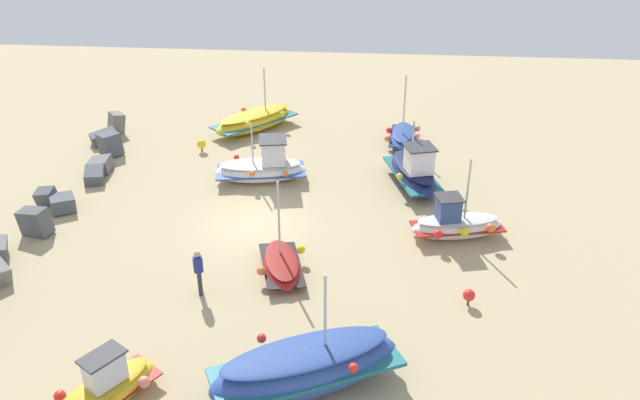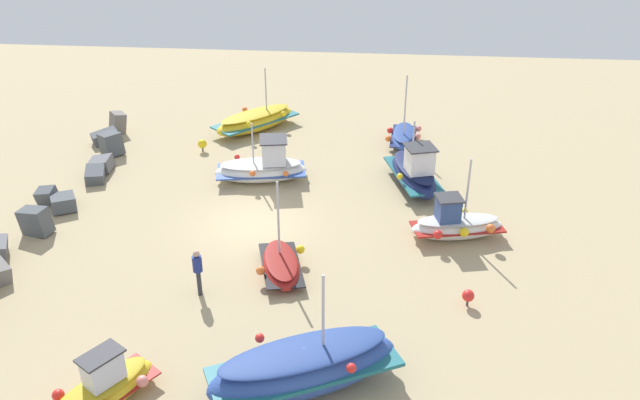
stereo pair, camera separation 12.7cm
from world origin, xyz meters
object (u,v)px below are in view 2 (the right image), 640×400
object	(u,v)px
fishing_boat_0	(281,264)
fishing_boat_7	(414,173)
fishing_boat_2	(404,136)
fishing_boat_3	(304,367)
fishing_boat_1	(256,120)
person_walking	(198,269)
mooring_buoy_0	(202,144)
fishing_boat_5	(102,390)
fishing_boat_4	(263,167)
fishing_boat_6	(456,224)
mooring_buoy_1	(468,296)

from	to	relation	value
fishing_boat_0	fishing_boat_7	distance (m)	8.70
fishing_boat_2	fishing_boat_3	distance (m)	18.07
fishing_boat_1	person_walking	bearing A→B (deg)	44.93
person_walking	fishing_boat_0	bearing A→B (deg)	-162.74
person_walking	mooring_buoy_0	size ratio (longest dim) A/B	2.65
fishing_boat_2	fishing_boat_3	xyz separation A→B (m)	(-17.81, 3.00, 0.39)
fishing_boat_1	fishing_boat_3	size ratio (longest dim) A/B	0.85
fishing_boat_2	fishing_boat_5	world-z (taller)	fishing_boat_2
fishing_boat_5	mooring_buoy_0	size ratio (longest dim) A/B	5.14
fishing_boat_3	fishing_boat_5	world-z (taller)	fishing_boat_3
fishing_boat_1	fishing_boat_2	world-z (taller)	fishing_boat_2
mooring_buoy_0	fishing_boat_3	bearing A→B (deg)	-156.08
fishing_boat_2	fishing_boat_4	xyz separation A→B (m)	(-5.00, 6.40, 0.28)
fishing_boat_3	person_walking	xyz separation A→B (m)	(4.04, 4.01, 0.21)
fishing_boat_5	mooring_buoy_0	bearing A→B (deg)	39.55
fishing_boat_6	mooring_buoy_0	size ratio (longest dim) A/B	5.97
person_walking	mooring_buoy_0	world-z (taller)	person_walking
fishing_boat_6	mooring_buoy_1	size ratio (longest dim) A/B	6.33
mooring_buoy_1	fishing_boat_6	bearing A→B (deg)	0.25
fishing_boat_4	mooring_buoy_1	world-z (taller)	fishing_boat_4
fishing_boat_6	person_walking	xyz separation A→B (m)	(-4.52, 8.84, 0.41)
fishing_boat_7	mooring_buoy_1	size ratio (longest dim) A/B	7.52
fishing_boat_4	fishing_boat_0	bearing A→B (deg)	-85.59
fishing_boat_5	fishing_boat_7	xyz separation A→B (m)	(13.88, -8.61, 0.18)
mooring_buoy_0	mooring_buoy_1	world-z (taller)	mooring_buoy_0
fishing_boat_1	mooring_buoy_0	bearing A→B (deg)	7.46
fishing_boat_3	fishing_boat_2	bearing A→B (deg)	-125.80
fishing_boat_0	person_walking	world-z (taller)	fishing_boat_0
fishing_boat_0	fishing_boat_4	size ratio (longest dim) A/B	0.78
person_walking	fishing_boat_1	bearing A→B (deg)	-100.54
fishing_boat_5	fishing_boat_6	distance (m)	13.96
fishing_boat_6	fishing_boat_5	bearing A→B (deg)	31.16
fishing_boat_2	fishing_boat_4	bearing A→B (deg)	132.21
fishing_boat_6	person_walking	distance (m)	9.93
fishing_boat_2	fishing_boat_4	size ratio (longest dim) A/B	0.85
fishing_boat_5	fishing_boat_6	xyz separation A→B (m)	(9.66, -10.07, 0.04)
fishing_boat_6	mooring_buoy_0	xyz separation A→B (m)	(7.17, 11.80, -0.16)
fishing_boat_6	fishing_boat_7	bearing A→B (deg)	-83.45
fishing_boat_7	mooring_buoy_0	bearing A→B (deg)	-122.53
person_walking	fishing_boat_3	bearing A→B (deg)	120.96
person_walking	fishing_boat_4	bearing A→B (deg)	-107.82
fishing_boat_0	fishing_boat_3	bearing A→B (deg)	-0.48
fishing_boat_2	mooring_buoy_1	bearing A→B (deg)	-168.08
fishing_boat_6	fishing_boat_0	bearing A→B (deg)	12.75
fishing_boat_2	fishing_boat_5	bearing A→B (deg)	160.64
fishing_boat_2	fishing_boat_7	world-z (taller)	fishing_boat_2
fishing_boat_5	mooring_buoy_0	world-z (taller)	fishing_boat_5
mooring_buoy_0	mooring_buoy_1	distance (m)	16.50
fishing_boat_4	fishing_boat_7	size ratio (longest dim) A/B	0.97
fishing_boat_4	fishing_boat_6	xyz separation A→B (m)	(-4.25, -8.22, -0.08)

